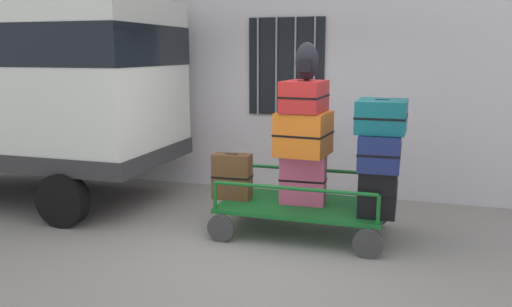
{
  "coord_description": "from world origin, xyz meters",
  "views": [
    {
      "loc": [
        1.59,
        -5.54,
        2.22
      ],
      "look_at": [
        -0.31,
        0.54,
        0.98
      ],
      "focal_mm": 36.55,
      "sensor_mm": 36.0,
      "label": 1
    }
  ],
  "objects_px": {
    "suitcase_center_bottom": "(379,188)",
    "suitcase_midleft_middle": "(304,133)",
    "luggage_cart": "(302,209)",
    "suitcase_left_bottom": "(232,176)",
    "van": "(13,81)",
    "suitcase_center_top": "(382,116)",
    "suitcase_center_middle": "(381,149)",
    "suitcase_midleft_top": "(304,96)",
    "backpack": "(307,62)",
    "suitcase_midleft_bottom": "(303,179)"
  },
  "relations": [
    {
      "from": "suitcase_center_middle",
      "to": "suitcase_center_top",
      "type": "xyz_separation_m",
      "value": [
        -0.0,
        -0.05,
        0.39
      ]
    },
    {
      "from": "luggage_cart",
      "to": "suitcase_center_top",
      "type": "xyz_separation_m",
      "value": [
        0.91,
        -0.04,
        1.19
      ]
    },
    {
      "from": "suitcase_left_bottom",
      "to": "suitcase_center_bottom",
      "type": "bearing_deg",
      "value": 0.92
    },
    {
      "from": "van",
      "to": "backpack",
      "type": "distance_m",
      "value": 4.63
    },
    {
      "from": "suitcase_midleft_bottom",
      "to": "suitcase_center_top",
      "type": "xyz_separation_m",
      "value": [
        0.91,
        -0.06,
        0.82
      ]
    },
    {
      "from": "luggage_cart",
      "to": "suitcase_midleft_bottom",
      "type": "xyz_separation_m",
      "value": [
        0.0,
        0.02,
        0.37
      ]
    },
    {
      "from": "van",
      "to": "suitcase_center_middle",
      "type": "height_order",
      "value": "van"
    },
    {
      "from": "suitcase_midleft_middle",
      "to": "backpack",
      "type": "relative_size",
      "value": 1.54
    },
    {
      "from": "suitcase_center_middle",
      "to": "suitcase_left_bottom",
      "type": "bearing_deg",
      "value": -179.1
    },
    {
      "from": "van",
      "to": "suitcase_midleft_top",
      "type": "xyz_separation_m",
      "value": [
        4.56,
        -0.37,
        -0.09
      ]
    },
    {
      "from": "suitcase_left_bottom",
      "to": "backpack",
      "type": "bearing_deg",
      "value": -1.31
    },
    {
      "from": "suitcase_midleft_bottom",
      "to": "suitcase_center_bottom",
      "type": "bearing_deg",
      "value": -0.7
    },
    {
      "from": "suitcase_left_bottom",
      "to": "suitcase_center_middle",
      "type": "distance_m",
      "value": 1.88
    },
    {
      "from": "van",
      "to": "suitcase_midleft_top",
      "type": "height_order",
      "value": "van"
    },
    {
      "from": "luggage_cart",
      "to": "suitcase_midleft_middle",
      "type": "bearing_deg",
      "value": 90.0
    },
    {
      "from": "suitcase_midleft_middle",
      "to": "suitcase_center_bottom",
      "type": "relative_size",
      "value": 0.84
    },
    {
      "from": "suitcase_center_bottom",
      "to": "suitcase_left_bottom",
      "type": "bearing_deg",
      "value": -179.08
    },
    {
      "from": "suitcase_left_bottom",
      "to": "suitcase_center_top",
      "type": "relative_size",
      "value": 0.88
    },
    {
      "from": "suitcase_center_bottom",
      "to": "suitcase_midleft_middle",
      "type": "bearing_deg",
      "value": 179.59
    },
    {
      "from": "suitcase_midleft_bottom",
      "to": "suitcase_midleft_top",
      "type": "relative_size",
      "value": 0.91
    },
    {
      "from": "van",
      "to": "suitcase_center_middle",
      "type": "xyz_separation_m",
      "value": [
        5.48,
        -0.37,
        -0.68
      ]
    },
    {
      "from": "suitcase_left_bottom",
      "to": "backpack",
      "type": "distance_m",
      "value": 1.73
    },
    {
      "from": "suitcase_center_top",
      "to": "backpack",
      "type": "height_order",
      "value": "backpack"
    },
    {
      "from": "suitcase_center_bottom",
      "to": "van",
      "type": "bearing_deg",
      "value": 176.1
    },
    {
      "from": "suitcase_center_top",
      "to": "suitcase_midleft_top",
      "type": "bearing_deg",
      "value": 176.98
    },
    {
      "from": "suitcase_center_middle",
      "to": "backpack",
      "type": "bearing_deg",
      "value": -176.72
    },
    {
      "from": "suitcase_midleft_top",
      "to": "suitcase_center_middle",
      "type": "distance_m",
      "value": 1.09
    },
    {
      "from": "van",
      "to": "suitcase_center_top",
      "type": "distance_m",
      "value": 5.5
    },
    {
      "from": "suitcase_left_bottom",
      "to": "luggage_cart",
      "type": "bearing_deg",
      "value": 1.27
    },
    {
      "from": "luggage_cart",
      "to": "backpack",
      "type": "bearing_deg",
      "value": -51.41
    },
    {
      "from": "suitcase_midleft_top",
      "to": "suitcase_center_top",
      "type": "height_order",
      "value": "suitcase_midleft_top"
    },
    {
      "from": "suitcase_midleft_bottom",
      "to": "backpack",
      "type": "bearing_deg",
      "value": -61.75
    },
    {
      "from": "suitcase_left_bottom",
      "to": "suitcase_midleft_bottom",
      "type": "bearing_deg",
      "value": 2.54
    },
    {
      "from": "suitcase_midleft_top",
      "to": "suitcase_center_middle",
      "type": "xyz_separation_m",
      "value": [
        0.91,
        -0.0,
        -0.59
      ]
    },
    {
      "from": "van",
      "to": "suitcase_left_bottom",
      "type": "height_order",
      "value": "van"
    },
    {
      "from": "suitcase_center_middle",
      "to": "backpack",
      "type": "xyz_separation_m",
      "value": [
        -0.88,
        -0.05,
        1.0
      ]
    },
    {
      "from": "suitcase_midleft_top",
      "to": "backpack",
      "type": "relative_size",
      "value": 1.56
    },
    {
      "from": "van",
      "to": "suitcase_midleft_bottom",
      "type": "xyz_separation_m",
      "value": [
        4.56,
        -0.36,
        -1.11
      ]
    },
    {
      "from": "luggage_cart",
      "to": "suitcase_center_middle",
      "type": "bearing_deg",
      "value": 0.54
    },
    {
      "from": "luggage_cart",
      "to": "backpack",
      "type": "distance_m",
      "value": 1.8
    },
    {
      "from": "suitcase_center_bottom",
      "to": "suitcase_center_middle",
      "type": "distance_m",
      "value": 0.47
    },
    {
      "from": "suitcase_center_middle",
      "to": "suitcase_center_bottom",
      "type": "bearing_deg",
      "value": 90.0
    },
    {
      "from": "van",
      "to": "suitcase_midleft_top",
      "type": "relative_size",
      "value": 7.14
    },
    {
      "from": "van",
      "to": "suitcase_left_bottom",
      "type": "distance_m",
      "value": 3.84
    },
    {
      "from": "suitcase_center_top",
      "to": "van",
      "type": "bearing_deg",
      "value": 175.62
    },
    {
      "from": "suitcase_center_bottom",
      "to": "suitcase_center_top",
      "type": "distance_m",
      "value": 0.86
    },
    {
      "from": "suitcase_midleft_top",
      "to": "suitcase_left_bottom",
      "type": "bearing_deg",
      "value": -178.05
    },
    {
      "from": "luggage_cart",
      "to": "suitcase_left_bottom",
      "type": "distance_m",
      "value": 0.98
    },
    {
      "from": "suitcase_center_bottom",
      "to": "suitcase_center_top",
      "type": "xyz_separation_m",
      "value": [
        -0.0,
        -0.05,
        0.86
      ]
    },
    {
      "from": "suitcase_midleft_top",
      "to": "van",
      "type": "bearing_deg",
      "value": 175.35
    }
  ]
}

